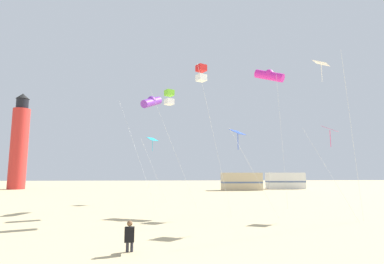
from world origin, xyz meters
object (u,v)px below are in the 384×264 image
kite_tube_violet (152,102)px  kite_diamond_white (323,69)px  kite_diamond_cyan (153,141)px  kite_box_lime (169,98)px  rv_van_tan (242,181)px  kite_tube_magenta (269,75)px  kite_diamond_rainbow (330,132)px  kite_box_scarlet (201,73)px  kite_flyer_standing (130,236)px  rv_van_white (285,181)px  kite_diamond_blue (239,135)px  lighthouse_distant (19,144)px

kite_tube_violet → kite_diamond_white: (11.28, -8.13, 0.35)m
kite_diamond_cyan → kite_box_lime: (1.67, -7.26, 2.63)m
kite_box_lime → rv_van_tan: 29.37m
rv_van_tan → kite_tube_magenta: bearing=-99.3°
kite_tube_violet → kite_box_lime: size_ratio=1.06×
kite_diamond_rainbow → rv_van_tan: bearing=88.1°
kite_diamond_cyan → kite_box_scarlet: 11.14m
kite_box_scarlet → rv_van_tan: 31.10m
kite_diamond_cyan → kite_tube_violet: size_ratio=0.66×
kite_flyer_standing → rv_van_tan: bearing=-113.9°
kite_diamond_cyan → kite_diamond_white: bearing=-46.9°
kite_diamond_cyan → kite_box_scarlet: kite_box_scarlet is taller
kite_diamond_white → kite_tube_magenta: bearing=103.9°
kite_tube_magenta → kite_box_scarlet: size_ratio=1.12×
kite_tube_violet → kite_diamond_rainbow: bearing=-29.2°
kite_diamond_white → rv_van_white: kite_diamond_white is taller
kite_diamond_rainbow → kite_box_lime: (-10.62, 3.61, 3.03)m
kite_tube_violet → kite_diamond_rainbow: size_ratio=1.63×
kite_flyer_standing → kite_diamond_blue: kite_diamond_blue is taller
kite_box_lime → rv_van_tan: kite_box_lime is taller
kite_diamond_blue → lighthouse_distant: 46.13m
kite_flyer_standing → lighthouse_distant: size_ratio=0.07×
kite_tube_violet → lighthouse_distant: (-24.73, 28.26, -1.14)m
kite_diamond_cyan → kite_tube_violet: bearing=-88.5°
kite_box_lime → lighthouse_distant: bearing=129.9°
kite_tube_magenta → kite_diamond_blue: bearing=-134.4°
kite_diamond_white → rv_van_white: bearing=73.1°
kite_diamond_white → rv_van_white: 36.58m
kite_tube_magenta → rv_van_tan: bearing=82.4°
kite_diamond_cyan → kite_box_scarlet: bearing=-68.1°
kite_flyer_standing → kite_box_lime: size_ratio=0.13×
kite_box_scarlet → kite_diamond_rainbow: kite_box_scarlet is taller
kite_tube_magenta → kite_diamond_rainbow: bearing=-62.8°
kite_box_scarlet → kite_diamond_white: kite_box_scarlet is taller
kite_diamond_white → rv_van_tan: (1.87, 30.94, -7.93)m
kite_box_scarlet → kite_box_lime: (-2.23, 2.46, -1.15)m
kite_flyer_standing → rv_van_white: rv_van_white is taller
kite_diamond_cyan → rv_van_tan: (13.25, 18.76, -4.54)m
kite_box_scarlet → kite_diamond_blue: size_ratio=1.78×
kite_diamond_cyan → lighthouse_distant: bearing=135.5°
lighthouse_distant → kite_diamond_cyan: bearing=-44.5°
kite_diamond_white → rv_van_tan: kite_diamond_white is taller
kite_diamond_blue → kite_diamond_rainbow: bearing=-10.0°
kite_diamond_rainbow → kite_diamond_blue: bearing=170.0°
kite_diamond_white → kite_box_lime: kite_diamond_white is taller
kite_diamond_blue → kite_box_lime: bearing=151.5°
kite_box_scarlet → kite_diamond_rainbow: (8.38, -1.14, -4.18)m
kite_tube_magenta → kite_box_scarlet: bearing=-150.1°
kite_diamond_blue → lighthouse_distant: size_ratio=0.34×
rv_van_white → kite_diamond_blue: bearing=-114.9°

